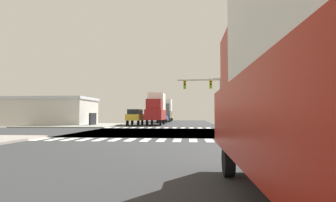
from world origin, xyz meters
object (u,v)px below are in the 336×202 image
(gas_station_sign, at_px, (320,49))
(suv_queued_1, at_px, (135,116))
(traffic_signal_mast, at_px, (214,90))
(box_truck_crossing_2, at_px, (311,58))
(sedan_farside_1, at_px, (162,117))
(box_truck_leading_3, at_px, (156,108))
(bank_building, at_px, (40,111))
(box_truck_nearside_1, at_px, (166,110))
(sedan_trailing_2, at_px, (169,116))
(street_lamp, at_px, (219,96))

(gas_station_sign, distance_m, suv_queued_1, 27.64)
(traffic_signal_mast, height_order, gas_station_sign, gas_station_sign)
(box_truck_crossing_2, bearing_deg, sedan_farside_1, 99.14)
(box_truck_leading_3, bearing_deg, suv_queued_1, 20.08)
(bank_building, height_order, box_truck_nearside_1, box_truck_nearside_1)
(box_truck_nearside_1, bearing_deg, bank_building, 43.92)
(gas_station_sign, height_order, box_truck_crossing_2, gas_station_sign)
(box_truck_leading_3, distance_m, sedan_trailing_2, 24.89)
(sedan_farside_1, bearing_deg, box_truck_crossing_2, 99.14)
(traffic_signal_mast, relative_size, gas_station_sign, 0.91)
(gas_station_sign, distance_m, box_truck_nearside_1, 41.55)
(sedan_farside_1, bearing_deg, bank_building, 29.38)
(box_truck_nearside_1, height_order, box_truck_crossing_2, same)
(traffic_signal_mast, xyz_separation_m, gas_station_sign, (4.70, -15.19, 0.91))
(box_truck_leading_3, height_order, sedan_trailing_2, box_truck_leading_3)
(bank_building, relative_size, box_truck_nearside_1, 2.42)
(sedan_farside_1, distance_m, sedan_trailing_2, 16.01)
(box_truck_crossing_2, height_order, suv_queued_1, box_truck_crossing_2)
(box_truck_nearside_1, bearing_deg, box_truck_leading_3, 90.00)
(sedan_farside_1, distance_m, box_truck_leading_3, 8.96)
(box_truck_leading_3, bearing_deg, sedan_trailing_2, -90.00)
(suv_queued_1, bearing_deg, gas_station_sign, 124.74)
(bank_building, distance_m, box_truck_nearside_1, 24.61)
(box_truck_nearside_1, distance_m, suv_queued_1, 17.33)
(gas_station_sign, relative_size, sedan_farside_1, 1.83)
(street_lamp, xyz_separation_m, box_truck_leading_3, (-9.40, -0.33, -1.77))
(sedan_farside_1, xyz_separation_m, box_truck_crossing_2, (7.00, -43.52, 1.45))
(traffic_signal_mast, height_order, sedan_trailing_2, traffic_signal_mast)
(traffic_signal_mast, distance_m, street_lamp, 8.84)
(gas_station_sign, bearing_deg, box_truck_nearside_1, 107.67)
(box_truck_crossing_2, height_order, box_truck_leading_3, same)
(bank_building, relative_size, box_truck_crossing_2, 2.42)
(sedan_farside_1, xyz_separation_m, suv_queued_1, (-3.00, -9.93, 0.28))
(box_truck_crossing_2, bearing_deg, suv_queued_1, 106.58)
(box_truck_leading_3, bearing_deg, gas_station_sign, 118.10)
(sedan_farside_1, xyz_separation_m, box_truck_leading_3, (-0.00, -8.84, 1.45))
(traffic_signal_mast, distance_m, suv_queued_1, 13.46)
(street_lamp, distance_m, suv_queued_1, 12.82)
(box_truck_crossing_2, relative_size, sedan_trailing_2, 1.67)
(box_truck_crossing_2, relative_size, suv_queued_1, 1.57)
(gas_station_sign, xyz_separation_m, box_truck_crossing_2, (-5.58, -11.12, -2.87))
(street_lamp, distance_m, box_truck_nearside_1, 18.30)
(street_lamp, relative_size, box_truck_nearside_1, 0.99)
(gas_station_sign, height_order, street_lamp, gas_station_sign)
(bank_building, bearing_deg, sedan_farside_1, 29.38)
(bank_building, xyz_separation_m, sedan_farside_1, (17.72, 9.98, -0.97))
(suv_queued_1, bearing_deg, sedan_farside_1, -106.80)
(bank_building, bearing_deg, street_lamp, 3.11)
(gas_station_sign, relative_size, street_lamp, 1.10)
(bank_building, bearing_deg, gas_station_sign, -36.50)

